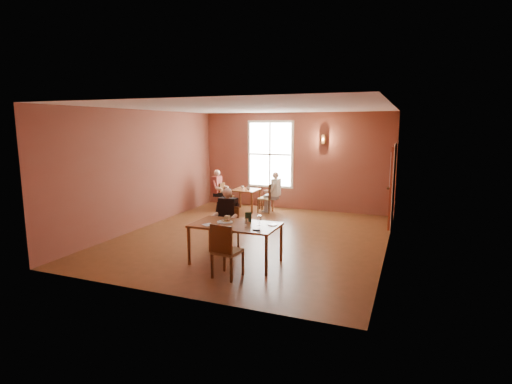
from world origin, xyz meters
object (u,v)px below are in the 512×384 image
(diner_maroon, at_px, (226,190))
(chair_empty, at_px, (227,250))
(second_table, at_px, (246,200))
(diner_main, at_px, (226,222))
(main_table, at_px, (236,244))
(diner_white, at_px, (267,193))
(chair_diner_white, at_px, (266,198))
(chair_diner_maroon, at_px, (227,196))
(chair_diner_main, at_px, (227,229))

(diner_maroon, bearing_deg, chair_empty, 26.03)
(second_table, xyz_separation_m, diner_maroon, (-0.68, 0.00, 0.27))
(diner_main, distance_m, second_table, 4.03)
(main_table, height_order, chair_empty, chair_empty)
(diner_white, bearing_deg, chair_diner_white, 90.00)
(chair_empty, height_order, chair_diner_maroon, chair_empty)
(diner_main, height_order, chair_empty, diner_main)
(diner_main, bearing_deg, chair_diner_main, -90.00)
(main_table, relative_size, chair_diner_white, 1.85)
(chair_diner_main, height_order, second_table, chair_diner_main)
(diner_main, relative_size, chair_diner_maroon, 1.52)
(diner_maroon, bearing_deg, diner_main, 25.81)
(second_table, distance_m, diner_white, 0.73)
(diner_main, xyz_separation_m, chair_diner_maroon, (-1.83, 3.84, -0.21))
(chair_diner_white, xyz_separation_m, diner_maroon, (-1.33, 0.00, 0.16))
(diner_white, bearing_deg, second_table, 90.00)
(second_table, relative_size, chair_diner_white, 0.85)
(chair_diner_maroon, bearing_deg, diner_maroon, -90.00)
(second_table, bearing_deg, chair_diner_main, -72.82)
(main_table, distance_m, chair_diner_maroon, 5.03)
(diner_main, height_order, diner_maroon, diner_main)
(chair_diner_white, relative_size, diner_white, 0.74)
(second_table, relative_size, diner_maroon, 0.62)
(diner_maroon, bearing_deg, chair_diner_white, 90.00)
(chair_empty, distance_m, chair_diner_white, 5.30)
(chair_diner_main, distance_m, chair_diner_maroon, 4.23)
(chair_diner_main, distance_m, second_table, 3.99)
(chair_diner_main, height_order, diner_white, diner_white)
(diner_main, bearing_deg, second_table, -72.95)
(chair_diner_main, bearing_deg, chair_diner_maroon, -64.38)
(main_table, height_order, diner_maroon, diner_maroon)
(chair_empty, relative_size, second_table, 1.29)
(main_table, relative_size, chair_empty, 1.69)
(chair_empty, xyz_separation_m, chair_diner_white, (-1.19, 5.17, -0.04))
(main_table, height_order, second_table, main_table)
(chair_diner_main, distance_m, diner_main, 0.17)
(chair_empty, bearing_deg, second_table, 116.87)
(diner_white, height_order, chair_diner_maroon, diner_white)
(chair_diner_maroon, xyz_separation_m, diner_maroon, (-0.03, 0.00, 0.19))
(chair_diner_main, height_order, chair_diner_white, chair_diner_main)
(diner_main, xyz_separation_m, chair_empty, (0.66, -1.32, -0.14))
(second_table, bearing_deg, chair_diner_maroon, 180.00)
(diner_main, relative_size, diner_maroon, 1.04)
(main_table, height_order, diner_white, diner_white)
(main_table, relative_size, second_table, 2.18)
(diner_main, xyz_separation_m, diner_white, (-0.50, 3.84, -0.03))
(chair_empty, xyz_separation_m, chair_diner_maroon, (-2.49, 5.17, -0.07))
(chair_diner_main, bearing_deg, diner_main, 90.00)
(chair_diner_main, relative_size, second_table, 1.22)
(diner_main, distance_m, chair_diner_white, 3.88)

